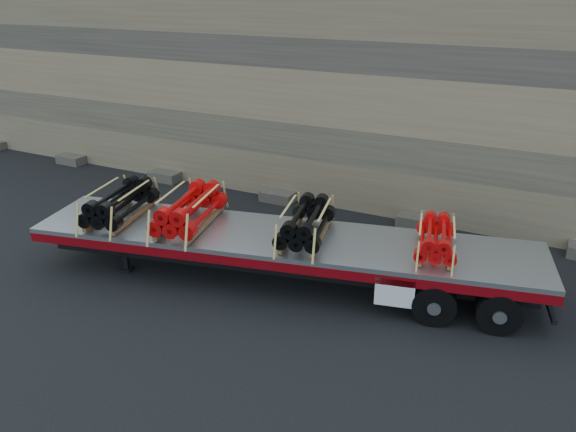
% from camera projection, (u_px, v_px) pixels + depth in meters
% --- Properties ---
extents(ground, '(120.00, 120.00, 0.00)m').
position_uv_depth(ground, '(296.00, 277.00, 14.97)').
color(ground, black).
rests_on(ground, ground).
extents(rock_wall, '(44.00, 3.00, 7.00)m').
position_uv_depth(rock_wall, '(380.00, 102.00, 18.97)').
color(rock_wall, '#7A6B54').
rests_on(rock_wall, ground).
extents(trailer, '(13.24, 5.16, 1.30)m').
position_uv_depth(trailer, '(281.00, 258.00, 14.56)').
color(trailer, '#A5A7AC').
rests_on(trailer, ground).
extents(bundle_front, '(1.63, 2.53, 0.83)m').
position_uv_depth(bundle_front, '(120.00, 204.00, 15.18)').
color(bundle_front, black).
rests_on(bundle_front, trailer).
extents(bundle_midfront, '(1.71, 2.65, 0.87)m').
position_uv_depth(bundle_midfront, '(190.00, 210.00, 14.71)').
color(bundle_midfront, red).
rests_on(bundle_midfront, trailer).
extents(bundle_midrear, '(1.57, 2.43, 0.80)m').
position_uv_depth(bundle_midrear, '(306.00, 223.00, 14.01)').
color(bundle_midrear, black).
rests_on(bundle_midrear, trailer).
extents(bundle_rear, '(1.31, 2.03, 0.66)m').
position_uv_depth(bundle_rear, '(436.00, 239.00, 13.31)').
color(bundle_rear, red).
rests_on(bundle_rear, trailer).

